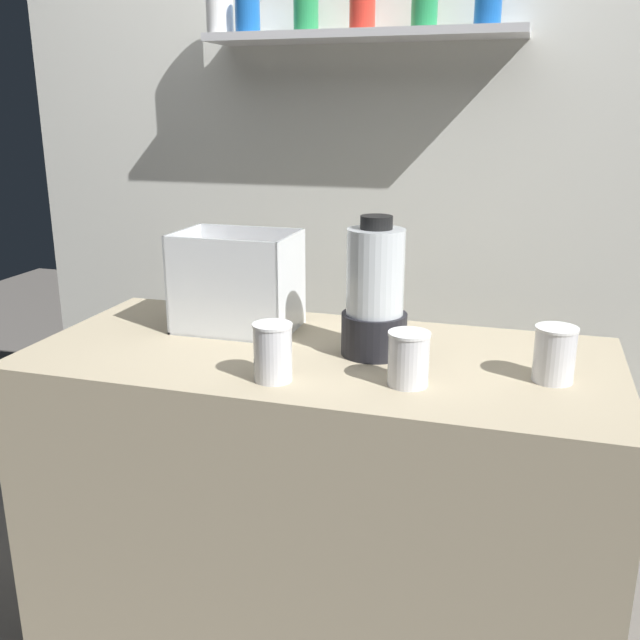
% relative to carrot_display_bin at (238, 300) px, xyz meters
% --- Properties ---
extents(counter, '(1.40, 0.64, 0.90)m').
position_rel_carrot_display_bin_xyz_m(counter, '(0.26, -0.12, -0.53)').
color(counter, tan).
rests_on(counter, ground_plane).
extents(back_wall_unit, '(2.60, 0.24, 2.50)m').
position_rel_carrot_display_bin_xyz_m(back_wall_unit, '(0.26, 0.65, 0.29)').
color(back_wall_unit, silver).
rests_on(back_wall_unit, ground_plane).
extents(carrot_display_bin, '(0.31, 0.21, 0.26)m').
position_rel_carrot_display_bin_xyz_m(carrot_display_bin, '(0.00, 0.00, 0.00)').
color(carrot_display_bin, white).
rests_on(carrot_display_bin, counter).
extents(blender_pitcher, '(0.16, 0.16, 0.33)m').
position_rel_carrot_display_bin_xyz_m(blender_pitcher, '(0.39, -0.10, 0.06)').
color(blender_pitcher, black).
rests_on(blender_pitcher, counter).
extents(juice_cup_orange_far_left, '(0.09, 0.09, 0.13)m').
position_rel_carrot_display_bin_xyz_m(juice_cup_orange_far_left, '(0.22, -0.33, -0.02)').
color(juice_cup_orange_far_left, white).
rests_on(juice_cup_orange_far_left, counter).
extents(juice_cup_orange_left, '(0.09, 0.09, 0.12)m').
position_rel_carrot_display_bin_xyz_m(juice_cup_orange_left, '(0.50, -0.27, -0.03)').
color(juice_cup_orange_left, white).
rests_on(juice_cup_orange_left, counter).
extents(juice_cup_mango_middle, '(0.09, 0.09, 0.12)m').
position_rel_carrot_display_bin_xyz_m(juice_cup_mango_middle, '(0.80, -0.16, -0.03)').
color(juice_cup_mango_middle, white).
rests_on(juice_cup_mango_middle, counter).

